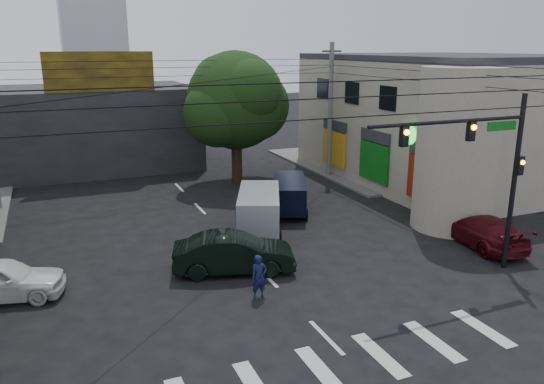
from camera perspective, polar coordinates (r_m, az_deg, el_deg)
ground at (r=19.90m, az=1.64°, el=-11.29°), size 160.00×160.00×0.00m
sidewalk_far_right at (r=43.49m, az=13.50°, el=3.25°), size 16.00×16.00×0.15m
building_right at (r=38.99m, az=18.20°, el=7.40°), size 14.00×18.00×8.00m
corner_column at (r=27.75m, az=19.28°, el=4.31°), size 4.00×4.00×8.00m
building_far at (r=42.70m, az=-18.20°, el=6.68°), size 14.00×10.00×6.00m
billboard at (r=37.44m, az=-18.05°, el=12.19°), size 7.00×0.30×2.60m
street_tree at (r=35.23m, az=-3.92°, el=9.76°), size 6.40×6.40×8.70m
traffic_gantry at (r=21.88m, az=21.93°, el=3.47°), size 7.10×0.35×7.20m
utility_pole_far_right at (r=37.06m, az=6.27°, el=8.63°), size 0.32×0.32×9.20m
dark_sedan at (r=21.73m, az=-4.11°, el=-6.59°), size 4.40×5.85×1.62m
white_compact at (r=21.86m, az=-27.21°, el=-8.37°), size 3.87×5.30×1.52m
maroon_sedan at (r=26.38m, az=21.62°, el=-3.86°), size 3.27×5.47×1.44m
silver_minivan at (r=26.32m, az=-1.41°, el=-2.11°), size 6.10×5.33×2.02m
navy_van at (r=29.46m, az=1.84°, el=-0.39°), size 5.82×5.07×1.82m
traffic_officer at (r=19.54m, az=-1.39°, el=-9.12°), size 0.62×0.42×1.66m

